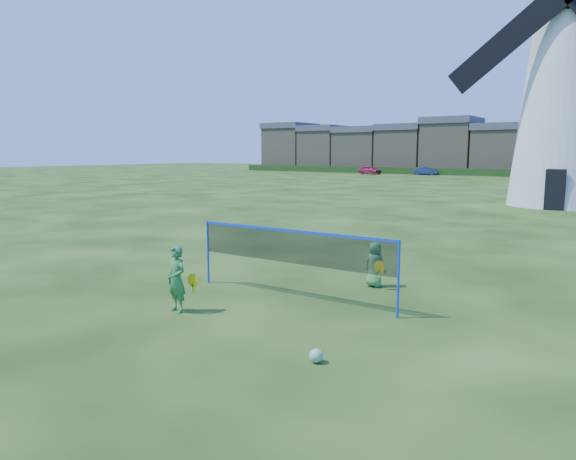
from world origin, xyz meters
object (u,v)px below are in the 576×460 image
(player_boy, at_px, (375,264))
(windmill, at_px, (570,94))
(play_ball, at_px, (316,356))
(badminton_net, at_px, (292,248))
(car_left, at_px, (370,170))
(car_right, at_px, (425,171))
(player_girl, at_px, (177,279))

(player_boy, bearing_deg, windmill, -87.27)
(player_boy, bearing_deg, play_ball, 109.83)
(badminton_net, bearing_deg, play_ball, -50.03)
(play_ball, distance_m, car_left, 72.00)
(player_boy, bearing_deg, badminton_net, 66.73)
(player_boy, height_order, play_ball, player_boy)
(play_ball, relative_size, car_right, 0.06)
(car_left, bearing_deg, car_right, -59.13)
(player_boy, xyz_separation_m, play_ball, (1.28, -4.80, -0.44))
(car_left, bearing_deg, player_boy, -140.73)
(badminton_net, height_order, player_boy, badminton_net)
(car_left, xyz_separation_m, car_right, (7.60, 2.39, -0.05))
(car_right, bearing_deg, player_boy, -175.28)
(car_right, bearing_deg, play_ball, -175.56)
(player_boy, distance_m, play_ball, 4.99)
(player_girl, distance_m, car_right, 69.62)
(windmill, height_order, badminton_net, windmill)
(player_girl, bearing_deg, windmill, 93.50)
(badminton_net, bearing_deg, car_left, 114.34)
(windmill, relative_size, car_left, 5.13)
(play_ball, bearing_deg, car_left, 115.13)
(windmill, relative_size, badminton_net, 3.68)
(badminton_net, height_order, car_left, badminton_net)
(car_right, bearing_deg, badminton_net, -176.68)
(windmill, xyz_separation_m, car_right, (-22.58, 38.45, -6.03))
(windmill, bearing_deg, player_boy, -92.13)
(player_boy, relative_size, car_left, 0.30)
(badminton_net, bearing_deg, player_boy, 61.87)
(player_girl, xyz_separation_m, car_right, (-19.25, 66.91, -0.11))
(badminton_net, height_order, car_right, badminton_net)
(player_boy, relative_size, car_right, 0.32)
(player_girl, bearing_deg, player_boy, 69.78)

